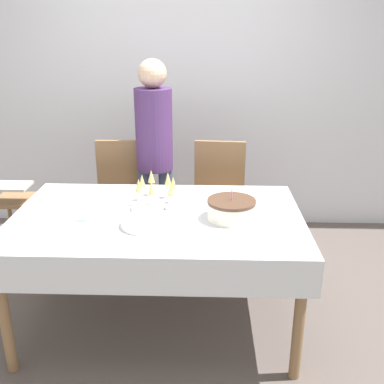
{
  "coord_description": "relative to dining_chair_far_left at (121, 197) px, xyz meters",
  "views": [
    {
      "loc": [
        0.29,
        -2.44,
        1.81
      ],
      "look_at": [
        0.2,
        0.07,
        0.88
      ],
      "focal_mm": 42.0,
      "sensor_mm": 36.0,
      "label": 1
    }
  ],
  "objects": [
    {
      "name": "dining_chair_far_left",
      "position": [
        0.0,
        0.0,
        0.0
      ],
      "size": [
        0.44,
        0.44,
        0.97
      ],
      "color": "olive",
      "rests_on": "ground_plane"
    },
    {
      "name": "high_chair",
      "position": [
        -0.8,
        -0.14,
        -0.06
      ],
      "size": [
        0.33,
        0.35,
        0.71
      ],
      "color": "olive",
      "rests_on": "ground_plane"
    },
    {
      "name": "plate_stack_dessert",
      "position": [
        0.32,
        -0.77,
        0.23
      ],
      "size": [
        0.2,
        0.2,
        0.03
      ],
      "color": "white",
      "rests_on": "dining_table"
    },
    {
      "name": "dining_table",
      "position": [
        0.38,
        -0.85,
        0.12
      ],
      "size": [
        1.71,
        1.07,
        0.76
      ],
      "color": "white",
      "rests_on": "ground_plane"
    },
    {
      "name": "person_standing",
      "position": [
        0.27,
        0.02,
        0.42
      ],
      "size": [
        0.28,
        0.28,
        1.59
      ],
      "color": "#3F4C72",
      "rests_on": "ground_plane"
    },
    {
      "name": "birthday_cake",
      "position": [
        0.82,
        -0.89,
        0.28
      ],
      "size": [
        0.28,
        0.28,
        0.19
      ],
      "color": "silver",
      "rests_on": "dining_table"
    },
    {
      "name": "plate_stack_main",
      "position": [
        0.33,
        -1.01,
        0.24
      ],
      "size": [
        0.27,
        0.27,
        0.04
      ],
      "color": "white",
      "rests_on": "dining_table"
    },
    {
      "name": "ground_plane",
      "position": [
        0.38,
        -0.85,
        -0.54
      ],
      "size": [
        12.0,
        12.0,
        0.0
      ],
      "primitive_type": "plane",
      "color": "#564C47"
    },
    {
      "name": "dining_chair_far_right",
      "position": [
        0.77,
        -0.0,
        0.0
      ],
      "size": [
        0.45,
        0.45,
        0.97
      ],
      "color": "olive",
      "rests_on": "ground_plane"
    },
    {
      "name": "wall_back",
      "position": [
        0.38,
        0.8,
        0.81
      ],
      "size": [
        8.0,
        0.05,
        2.7
      ],
      "color": "silver",
      "rests_on": "ground_plane"
    },
    {
      "name": "champagne_tray",
      "position": [
        0.36,
        -0.67,
        0.3
      ],
      "size": [
        0.37,
        0.37,
        0.18
      ],
      "color": "silver",
      "rests_on": "dining_table"
    },
    {
      "name": "cake_knife",
      "position": [
        0.82,
        -1.1,
        0.22
      ],
      "size": [
        0.3,
        0.07,
        0.0
      ],
      "color": "silver",
      "rests_on": "dining_table"
    },
    {
      "name": "napkin_pile",
      "position": [
        -0.09,
        -0.9,
        0.23
      ],
      "size": [
        0.15,
        0.15,
        0.01
      ],
      "color": "#8CC6E0",
      "rests_on": "dining_table"
    },
    {
      "name": "fork_pile",
      "position": [
        -0.14,
        -1.03,
        0.23
      ],
      "size": [
        0.18,
        0.08,
        0.02
      ],
      "color": "silver",
      "rests_on": "dining_table"
    }
  ]
}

